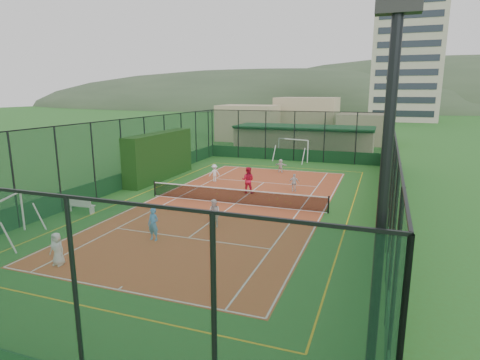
{
  "coord_description": "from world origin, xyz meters",
  "views": [
    {
      "loc": [
        8.55,
        -22.73,
        6.93
      ],
      "look_at": [
        -0.23,
        1.56,
        1.2
      ],
      "focal_mm": 30.0,
      "sensor_mm": 36.0,
      "label": 1
    }
  ],
  "objects_px": {
    "clubhouse": "(304,140)",
    "futsal_goal_near": "(7,220)",
    "floodlight_ne": "(386,123)",
    "child_far_back": "(281,166)",
    "apartment_tower": "(407,56)",
    "child_near_left": "(57,249)",
    "white_bench": "(80,205)",
    "child_near_right": "(214,213)",
    "floodlight_se": "(377,276)",
    "futsal_goal_far": "(293,150)",
    "child_far_left": "(214,173)",
    "child_far_right": "(294,183)",
    "coach": "(248,180)",
    "child_near_mid": "(153,224)"
  },
  "relations": [
    {
      "from": "white_bench",
      "to": "child_far_right",
      "type": "distance_m",
      "value": 14.06
    },
    {
      "from": "futsal_goal_near",
      "to": "child_far_back",
      "type": "height_order",
      "value": "futsal_goal_near"
    },
    {
      "from": "child_far_left",
      "to": "child_far_right",
      "type": "xyz_separation_m",
      "value": [
        6.56,
        -1.02,
        -0.05
      ]
    },
    {
      "from": "child_near_mid",
      "to": "child_far_right",
      "type": "height_order",
      "value": "child_near_mid"
    },
    {
      "from": "clubhouse",
      "to": "futsal_goal_near",
      "type": "xyz_separation_m",
      "value": [
        -7.83,
        -31.61,
        -0.56
      ]
    },
    {
      "from": "white_bench",
      "to": "apartment_tower",
      "type": "bearing_deg",
      "value": 72.53
    },
    {
      "from": "child_far_left",
      "to": "child_far_back",
      "type": "relative_size",
      "value": 1.17
    },
    {
      "from": "child_near_left",
      "to": "child_far_back",
      "type": "relative_size",
      "value": 1.18
    },
    {
      "from": "floodlight_ne",
      "to": "child_near_right",
      "type": "bearing_deg",
      "value": -110.96
    },
    {
      "from": "apartment_tower",
      "to": "child_far_left",
      "type": "bearing_deg",
      "value": -101.62
    },
    {
      "from": "child_far_right",
      "to": "coach",
      "type": "relative_size",
      "value": 0.69
    },
    {
      "from": "apartment_tower",
      "to": "coach",
      "type": "bearing_deg",
      "value": -98.71
    },
    {
      "from": "child_near_left",
      "to": "child_near_mid",
      "type": "distance_m",
      "value": 4.34
    },
    {
      "from": "floodlight_se",
      "to": "child_near_mid",
      "type": "bearing_deg",
      "value": 136.79
    },
    {
      "from": "child_near_left",
      "to": "futsal_goal_near",
      "type": "bearing_deg",
      "value": 161.94
    },
    {
      "from": "apartment_tower",
      "to": "futsal_goal_near",
      "type": "xyz_separation_m",
      "value": [
        -19.83,
        -91.61,
        -13.98
      ]
    },
    {
      "from": "floodlight_ne",
      "to": "child_near_right",
      "type": "xyz_separation_m",
      "value": [
        -8.07,
        -21.07,
        -3.38
      ]
    },
    {
      "from": "coach",
      "to": "child_near_mid",
      "type": "bearing_deg",
      "value": 78.88
    },
    {
      "from": "child_near_right",
      "to": "child_far_right",
      "type": "height_order",
      "value": "child_near_right"
    },
    {
      "from": "futsal_goal_far",
      "to": "child_far_back",
      "type": "relative_size",
      "value": 2.95
    },
    {
      "from": "clubhouse",
      "to": "child_near_right",
      "type": "height_order",
      "value": "clubhouse"
    },
    {
      "from": "child_far_right",
      "to": "futsal_goal_near",
      "type": "bearing_deg",
      "value": 51.1
    },
    {
      "from": "floodlight_se",
      "to": "clubhouse",
      "type": "distance_m",
      "value": 39.63
    },
    {
      "from": "floodlight_se",
      "to": "white_bench",
      "type": "height_order",
      "value": "floodlight_se"
    },
    {
      "from": "floodlight_se",
      "to": "futsal_goal_near",
      "type": "height_order",
      "value": "floodlight_se"
    },
    {
      "from": "floodlight_se",
      "to": "coach",
      "type": "xyz_separation_m",
      "value": [
        -8.72,
        19.49,
        -3.2
      ]
    },
    {
      "from": "child_far_back",
      "to": "child_near_right",
      "type": "bearing_deg",
      "value": 88.77
    },
    {
      "from": "apartment_tower",
      "to": "white_bench",
      "type": "distance_m",
      "value": 90.24
    },
    {
      "from": "child_far_left",
      "to": "child_far_back",
      "type": "bearing_deg",
      "value": -169.14
    },
    {
      "from": "coach",
      "to": "floodlight_se",
      "type": "bearing_deg",
      "value": 110.38
    },
    {
      "from": "white_bench",
      "to": "child_far_back",
      "type": "height_order",
      "value": "child_far_back"
    },
    {
      "from": "white_bench",
      "to": "child_near_right",
      "type": "height_order",
      "value": "child_near_right"
    },
    {
      "from": "child_near_left",
      "to": "futsal_goal_far",
      "type": "bearing_deg",
      "value": 82.22
    },
    {
      "from": "futsal_goal_far",
      "to": "child_far_back",
      "type": "height_order",
      "value": "futsal_goal_far"
    },
    {
      "from": "floodlight_ne",
      "to": "child_far_back",
      "type": "relative_size",
      "value": 7.08
    },
    {
      "from": "floodlight_se",
      "to": "floodlight_ne",
      "type": "xyz_separation_m",
      "value": [
        0.0,
        33.2,
        0.0
      ]
    },
    {
      "from": "clubhouse",
      "to": "child_near_mid",
      "type": "distance_m",
      "value": 29.22
    },
    {
      "from": "futsal_goal_near",
      "to": "child_near_left",
      "type": "distance_m",
      "value": 4.47
    },
    {
      "from": "child_near_mid",
      "to": "child_far_right",
      "type": "distance_m",
      "value": 12.32
    },
    {
      "from": "apartment_tower",
      "to": "child_near_left",
      "type": "distance_m",
      "value": 95.33
    },
    {
      "from": "white_bench",
      "to": "child_far_left",
      "type": "height_order",
      "value": "child_far_left"
    },
    {
      "from": "floodlight_ne",
      "to": "white_bench",
      "type": "distance_m",
      "value": 27.23
    },
    {
      "from": "child_near_mid",
      "to": "coach",
      "type": "bearing_deg",
      "value": 88.26
    },
    {
      "from": "futsal_goal_far",
      "to": "white_bench",
      "type": "bearing_deg",
      "value": -93.26
    },
    {
      "from": "child_near_right",
      "to": "child_far_right",
      "type": "distance_m",
      "value": 9.15
    },
    {
      "from": "clubhouse",
      "to": "coach",
      "type": "distance_m",
      "value": 19.12
    },
    {
      "from": "floodlight_ne",
      "to": "child_far_right",
      "type": "relative_size",
      "value": 6.49
    },
    {
      "from": "floodlight_ne",
      "to": "child_far_back",
      "type": "bearing_deg",
      "value": -145.33
    },
    {
      "from": "futsal_goal_near",
      "to": "child_near_left",
      "type": "height_order",
      "value": "futsal_goal_near"
    },
    {
      "from": "child_near_right",
      "to": "coach",
      "type": "height_order",
      "value": "coach"
    }
  ]
}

